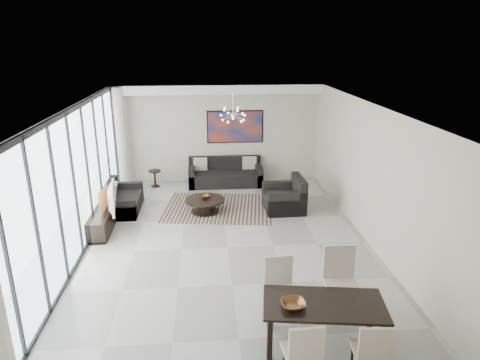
{
  "coord_description": "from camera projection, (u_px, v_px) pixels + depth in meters",
  "views": [
    {
      "loc": [
        -0.43,
        -8.01,
        4.16
      ],
      "look_at": [
        0.32,
        0.68,
        1.25
      ],
      "focal_mm": 32.0,
      "sensor_mm": 36.0,
      "label": 1
    }
  ],
  "objects": [
    {
      "name": "dining_chair_se",
      "position": [
        372.0,
        349.0,
        5.27
      ],
      "size": [
        0.44,
        0.44,
        0.89
      ],
      "color": "beige",
      "rests_on": "floor"
    },
    {
      "name": "sofa_main",
      "position": [
        225.0,
        176.0,
        12.7
      ],
      "size": [
        2.16,
        0.88,
        0.78
      ],
      "color": "black",
      "rests_on": "floor"
    },
    {
      "name": "window_wall",
      "position": [
        79.0,
        185.0,
        8.23
      ],
      "size": [
        0.37,
        8.95,
        2.9
      ],
      "color": "silver",
      "rests_on": "floor"
    },
    {
      "name": "room_shell",
      "position": [
        250.0,
        181.0,
        8.5
      ],
      "size": [
        6.0,
        9.0,
        2.9
      ],
      "color": "#A8A39B",
      "rests_on": "ground"
    },
    {
      "name": "soffit",
      "position": [
        218.0,
        89.0,
        12.11
      ],
      "size": [
        5.98,
        0.4,
        0.26
      ],
      "primitive_type": "cube",
      "color": "white",
      "rests_on": "room_shell"
    },
    {
      "name": "bowl_coffee",
      "position": [
        205.0,
        197.0,
        10.68
      ],
      "size": [
        0.29,
        0.29,
        0.08
      ],
      "primitive_type": "imported",
      "rotation": [
        0.0,
        0.0,
        -0.18
      ],
      "color": "brown",
      "rests_on": "coffee_table"
    },
    {
      "name": "side_table",
      "position": [
        155.0,
        176.0,
        12.48
      ],
      "size": [
        0.36,
        0.36,
        0.5
      ],
      "color": "black",
      "rests_on": "floor"
    },
    {
      "name": "dining_chair_sw",
      "position": [
        304.0,
        351.0,
        5.19
      ],
      "size": [
        0.46,
        0.46,
        0.95
      ],
      "color": "beige",
      "rests_on": "floor"
    },
    {
      "name": "dining_chair_nw",
      "position": [
        280.0,
        283.0,
        6.61
      ],
      "size": [
        0.48,
        0.48,
        0.97
      ],
      "color": "beige",
      "rests_on": "floor"
    },
    {
      "name": "television",
      "position": [
        108.0,
        198.0,
        9.56
      ],
      "size": [
        0.29,
        1.03,
        0.59
      ],
      "primitive_type": "imported",
      "rotation": [
        0.0,
        0.0,
        1.73
      ],
      "color": "gray",
      "rests_on": "tv_console"
    },
    {
      "name": "armchair",
      "position": [
        285.0,
        199.0,
        10.8
      ],
      "size": [
        0.99,
        1.04,
        0.85
      ],
      "color": "black",
      "rests_on": "floor"
    },
    {
      "name": "loveseat",
      "position": [
        122.0,
        201.0,
        10.77
      ],
      "size": [
        0.82,
        1.45,
        0.73
      ],
      "color": "black",
      "rests_on": "floor"
    },
    {
      "name": "coffee_table",
      "position": [
        205.0,
        205.0,
        10.68
      ],
      "size": [
        0.99,
        0.99,
        0.35
      ],
      "color": "black",
      "rests_on": "floor"
    },
    {
      "name": "dining_chair_ne",
      "position": [
        340.0,
        275.0,
        6.7
      ],
      "size": [
        0.51,
        0.51,
        1.09
      ],
      "color": "beige",
      "rests_on": "floor"
    },
    {
      "name": "dining_table",
      "position": [
        324.0,
        309.0,
        5.9
      ],
      "size": [
        1.77,
        1.07,
        0.7
      ],
      "color": "black",
      "rests_on": "floor"
    },
    {
      "name": "bowl_dining",
      "position": [
        293.0,
        304.0,
        5.77
      ],
      "size": [
        0.36,
        0.36,
        0.08
      ],
      "primitive_type": "imported",
      "rotation": [
        0.0,
        0.0,
        0.08
      ],
      "color": "brown",
      "rests_on": "dining_table"
    },
    {
      "name": "painting",
      "position": [
        235.0,
        127.0,
        12.67
      ],
      "size": [
        1.68,
        0.04,
        0.98
      ],
      "primitive_type": "cube",
      "color": "#AA3A17",
      "rests_on": "room_shell"
    },
    {
      "name": "chandelier",
      "position": [
        233.0,
        115.0,
        10.57
      ],
      "size": [
        0.66,
        0.66,
        0.71
      ],
      "color": "silver",
      "rests_on": "room_shell"
    },
    {
      "name": "rug",
      "position": [
        219.0,
        208.0,
        11.0
      ],
      "size": [
        2.96,
        2.42,
        0.01
      ],
      "primitive_type": "cube",
      "rotation": [
        0.0,
        0.0,
        -0.14
      ],
      "color": "black",
      "rests_on": "floor"
    },
    {
      "name": "tv_console",
      "position": [
        103.0,
        221.0,
        9.64
      ],
      "size": [
        0.41,
        1.47,
        0.46
      ],
      "primitive_type": "cube",
      "color": "black",
      "rests_on": "floor"
    }
  ]
}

